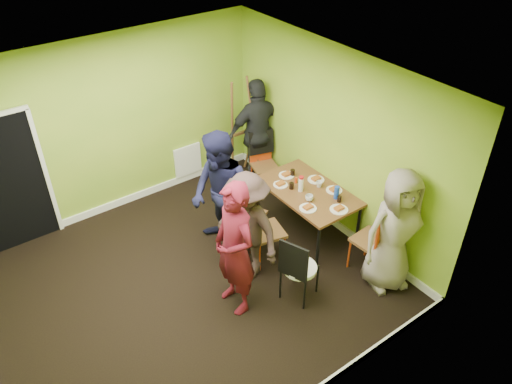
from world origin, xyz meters
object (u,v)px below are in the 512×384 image
(easel, at_px, (248,129))
(thermos, at_px, (301,185))
(person_left_far, at_px, (220,196))
(chair_front_end, at_px, (377,238))
(person_back_end, at_px, (258,133))
(chair_left_far, at_px, (244,213))
(dining_table, at_px, (308,193))
(chair_left_near, at_px, (261,227))
(chair_back_end, at_px, (261,148))
(orange_bottle, at_px, (296,180))
(person_left_near, at_px, (247,227))
(blue_bottle, at_px, (337,193))
(chair_bentwood, at_px, (298,267))
(person_standing, at_px, (235,250))
(person_front_end, at_px, (395,231))

(easel, xyz_separation_m, thermos, (-0.25, -1.69, -0.09))
(thermos, relative_size, person_left_far, 0.11)
(chair_front_end, distance_m, person_back_end, 2.81)
(chair_left_far, distance_m, person_back_end, 1.78)
(person_left_far, bearing_deg, person_back_end, 130.07)
(dining_table, distance_m, chair_left_near, 0.98)
(dining_table, relative_size, chair_back_end, 1.46)
(orange_bottle, bearing_deg, person_left_near, -158.67)
(chair_back_end, xyz_separation_m, blue_bottle, (-0.01, -1.80, 0.12))
(chair_left_near, height_order, person_left_near, person_left_near)
(person_left_near, bearing_deg, chair_bentwood, 7.74)
(easel, xyz_separation_m, person_standing, (-1.85, -2.34, -0.03))
(person_standing, xyz_separation_m, person_back_end, (1.93, 2.15, 0.01))
(person_left_near, bearing_deg, easel, 135.03)
(chair_left_near, bearing_deg, chair_left_far, -168.93)
(dining_table, xyz_separation_m, easel, (0.15, 1.74, 0.25))
(person_left_far, relative_size, person_left_near, 1.17)
(orange_bottle, relative_size, person_left_far, 0.05)
(thermos, bearing_deg, person_back_end, 77.27)
(chair_left_near, distance_m, chair_front_end, 1.57)
(chair_left_far, distance_m, chair_front_end, 1.86)
(dining_table, distance_m, chair_front_end, 1.24)
(chair_back_end, bearing_deg, chair_bentwood, 78.85)
(chair_bentwood, distance_m, person_standing, 0.86)
(easel, xyz_separation_m, blue_bottle, (0.04, -2.13, -0.10))
(orange_bottle, bearing_deg, easel, 83.39)
(chair_left_far, distance_m, easel, 1.87)
(chair_back_end, xyz_separation_m, easel, (-0.05, 0.33, 0.22))
(easel, bearing_deg, chair_bentwood, -113.18)
(thermos, xyz_separation_m, orange_bottle, (0.08, 0.20, -0.06))
(chair_left_near, relative_size, easel, 0.56)
(blue_bottle, height_order, person_left_far, person_left_far)
(orange_bottle, height_order, person_left_far, person_left_far)
(chair_front_end, distance_m, chair_bentwood, 1.20)
(chair_left_near, xyz_separation_m, person_left_near, (-0.29, -0.09, 0.20))
(blue_bottle, relative_size, person_standing, 0.11)
(blue_bottle, distance_m, person_left_near, 1.45)
(chair_bentwood, height_order, person_back_end, person_back_end)
(person_standing, distance_m, person_back_end, 2.89)
(easel, xyz_separation_m, person_left_near, (-1.40, -1.97, -0.14))
(person_back_end, bearing_deg, person_standing, 58.27)
(chair_front_end, height_order, person_left_near, person_left_near)
(chair_bentwood, relative_size, thermos, 4.66)
(person_front_end, bearing_deg, chair_left_near, 147.60)
(chair_left_near, xyz_separation_m, person_front_end, (1.12, -1.34, 0.28))
(easel, bearing_deg, person_front_end, -89.85)
(chair_left_far, bearing_deg, person_left_far, -138.71)
(chair_bentwood, distance_m, person_left_near, 0.83)
(blue_bottle, xyz_separation_m, person_left_far, (-1.44, 0.79, 0.09))
(person_standing, bearing_deg, person_back_end, 137.52)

